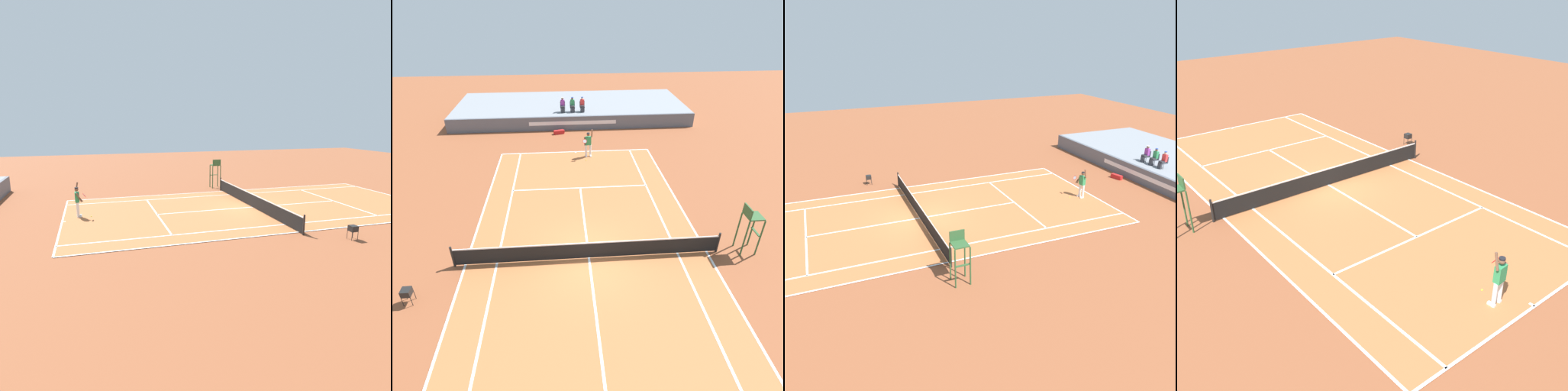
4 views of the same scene
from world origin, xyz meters
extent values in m
plane|color=brown|center=(0.00, 0.00, 0.00)|extent=(80.00, 80.00, 0.00)
cube|color=#B76638|center=(0.00, 0.00, 0.01)|extent=(10.98, 23.78, 0.02)
cube|color=white|center=(0.00, 11.89, 0.02)|extent=(10.98, 0.10, 0.01)
cube|color=white|center=(-5.49, 0.00, 0.02)|extent=(0.10, 23.78, 0.01)
cube|color=white|center=(5.49, 0.00, 0.02)|extent=(0.10, 23.78, 0.01)
cube|color=white|center=(-4.11, 0.00, 0.02)|extent=(0.10, 23.78, 0.01)
cube|color=white|center=(4.11, 0.00, 0.02)|extent=(0.10, 23.78, 0.01)
cube|color=white|center=(0.00, 6.40, 0.02)|extent=(8.22, 0.10, 0.01)
cube|color=white|center=(0.00, -6.40, 0.02)|extent=(8.22, 0.10, 0.01)
cube|color=white|center=(0.00, 0.00, 0.02)|extent=(0.10, 12.80, 0.01)
cube|color=white|center=(0.00, 11.79, 0.02)|extent=(0.10, 0.20, 0.01)
cylinder|color=black|center=(-5.94, 0.00, 0.54)|extent=(0.10, 0.10, 1.07)
cylinder|color=black|center=(5.94, 0.00, 0.54)|extent=(0.10, 0.10, 1.07)
cube|color=black|center=(0.00, 0.00, 0.48)|extent=(11.78, 0.02, 0.84)
cube|color=white|center=(0.00, 0.00, 0.90)|extent=(11.78, 0.03, 0.06)
cube|color=#565B66|center=(0.00, 16.68, 0.60)|extent=(21.48, 0.24, 1.21)
cube|color=silver|center=(0.00, 16.55, 0.66)|extent=(7.52, 0.01, 0.32)
cube|color=#474C56|center=(-0.81, 17.99, 1.62)|extent=(0.44, 0.44, 0.06)
cube|color=#474C56|center=(-0.81, 18.19, 1.87)|extent=(0.44, 0.06, 0.44)
cylinder|color=#4C4C51|center=(-0.63, 17.84, 1.40)|extent=(0.04, 0.04, 0.38)
cylinder|color=#4C4C51|center=(-0.98, 17.84, 1.40)|extent=(0.04, 0.04, 0.38)
cube|color=#2D2D33|center=(-0.81, 17.89, 1.70)|extent=(0.34, 0.44, 0.16)
cube|color=#2D2D33|center=(-0.81, 17.69, 1.43)|extent=(0.30, 0.14, 0.44)
cube|color=purple|center=(-0.81, 18.05, 1.99)|extent=(0.36, 0.22, 0.52)
sphere|color=brown|center=(-0.81, 18.05, 2.36)|extent=(0.20, 0.20, 0.20)
cylinder|color=white|center=(-0.81, 18.05, 2.45)|extent=(0.19, 0.19, 0.05)
cube|color=#474C56|center=(0.05, 17.99, 1.62)|extent=(0.44, 0.44, 0.06)
cube|color=#474C56|center=(0.05, 18.19, 1.87)|extent=(0.44, 0.06, 0.44)
cylinder|color=#4C4C51|center=(0.23, 17.84, 1.40)|extent=(0.04, 0.04, 0.38)
cylinder|color=#4C4C51|center=(-0.12, 17.84, 1.40)|extent=(0.04, 0.04, 0.38)
cube|color=#2D2D33|center=(0.05, 17.89, 1.70)|extent=(0.34, 0.44, 0.16)
cube|color=#2D2D33|center=(0.05, 17.69, 1.43)|extent=(0.30, 0.14, 0.44)
cube|color=#2D8C51|center=(0.05, 18.05, 1.99)|extent=(0.36, 0.22, 0.52)
sphere|color=brown|center=(0.05, 18.05, 2.36)|extent=(0.20, 0.20, 0.20)
cylinder|color=#2D4CA8|center=(0.05, 18.05, 2.45)|extent=(0.19, 0.19, 0.05)
cube|color=#474C56|center=(0.92, 17.99, 1.62)|extent=(0.44, 0.44, 0.06)
cube|color=#474C56|center=(0.92, 18.19, 1.87)|extent=(0.44, 0.06, 0.44)
cylinder|color=#4C4C51|center=(1.10, 17.84, 1.40)|extent=(0.04, 0.04, 0.38)
cylinder|color=#4C4C51|center=(0.75, 17.84, 1.40)|extent=(0.04, 0.04, 0.38)
cube|color=#2D2D33|center=(0.92, 17.89, 1.70)|extent=(0.34, 0.44, 0.16)
cube|color=#2D2D33|center=(0.92, 17.69, 1.43)|extent=(0.30, 0.14, 0.44)
cube|color=red|center=(0.92, 18.05, 1.99)|extent=(0.36, 0.22, 0.52)
sphere|color=beige|center=(0.92, 18.05, 2.36)|extent=(0.20, 0.20, 0.20)
cylinder|color=#2D4CA8|center=(0.92, 18.05, 2.45)|extent=(0.19, 0.19, 0.05)
cylinder|color=white|center=(1.04, 11.04, 0.46)|extent=(0.15, 0.15, 0.92)
cylinder|color=white|center=(0.72, 11.01, 0.46)|extent=(0.15, 0.15, 0.92)
cube|color=white|center=(1.04, 10.98, 0.05)|extent=(0.14, 0.29, 0.10)
cube|color=white|center=(0.72, 10.95, 0.05)|extent=(0.14, 0.29, 0.10)
cube|color=#2D8C51|center=(0.88, 11.02, 1.22)|extent=(0.42, 0.27, 0.60)
sphere|color=brown|center=(0.88, 11.02, 1.69)|extent=(0.22, 0.22, 0.22)
cylinder|color=black|center=(0.88, 11.02, 1.78)|extent=(0.21, 0.21, 0.06)
cylinder|color=brown|center=(1.14, 11.02, 1.78)|extent=(0.11, 0.22, 0.61)
cylinder|color=brown|center=(0.63, 10.90, 1.24)|extent=(0.12, 0.33, 0.56)
cylinder|color=black|center=(0.60, 10.78, 1.11)|extent=(0.05, 0.19, 0.25)
torus|color=red|center=(0.60, 10.60, 1.37)|extent=(0.32, 0.22, 0.26)
cylinder|color=silver|center=(0.60, 10.60, 1.37)|extent=(0.28, 0.18, 0.22)
sphere|color=#D1E533|center=(0.67, 10.29, 0.03)|extent=(0.07, 0.07, 0.07)
cylinder|color=#2D562D|center=(7.63, 0.35, 0.95)|extent=(0.07, 0.07, 1.90)
cylinder|color=#2D562D|center=(7.63, -0.35, 0.95)|extent=(0.07, 0.07, 1.90)
cylinder|color=#2D562D|center=(6.93, 0.35, 0.95)|extent=(0.07, 0.07, 1.90)
cylinder|color=#2D562D|center=(6.93, -0.35, 0.95)|extent=(0.07, 0.07, 1.90)
cube|color=#2D562D|center=(7.28, 0.00, 1.93)|extent=(0.70, 0.70, 0.06)
cube|color=#2D562D|center=(6.93, 0.00, 2.20)|extent=(0.06, 0.70, 0.48)
cube|color=#2D562D|center=(7.60, 0.00, 1.04)|extent=(0.10, 0.70, 0.04)
cube|color=red|center=(-1.22, 15.77, 0.16)|extent=(0.89, 0.52, 0.32)
cylinder|color=red|center=(-1.63, 15.67, 0.16)|extent=(0.14, 0.32, 0.32)
cylinder|color=red|center=(-0.81, 15.88, 0.16)|extent=(0.14, 0.32, 0.32)
cube|color=black|center=(-7.17, -1.93, 0.56)|extent=(0.36, 0.36, 0.28)
cylinder|color=black|center=(-7.34, -2.10, 0.21)|extent=(0.02, 0.02, 0.42)
cylinder|color=black|center=(-7.00, -2.10, 0.21)|extent=(0.02, 0.02, 0.42)
cylinder|color=black|center=(-7.34, -1.76, 0.21)|extent=(0.02, 0.02, 0.42)
cylinder|color=black|center=(-7.00, -1.76, 0.21)|extent=(0.02, 0.02, 0.42)
ellipsoid|color=#D1E533|center=(-7.17, -1.93, 0.64)|extent=(0.30, 0.30, 0.12)
camera|label=1|loc=(-20.56, 10.07, 5.76)|focal=32.16mm
camera|label=2|loc=(-0.99, -11.48, 10.37)|focal=30.86mm
camera|label=3|loc=(22.13, -5.17, 10.57)|focal=37.67mm
camera|label=4|loc=(11.44, 17.79, 9.81)|focal=42.46mm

